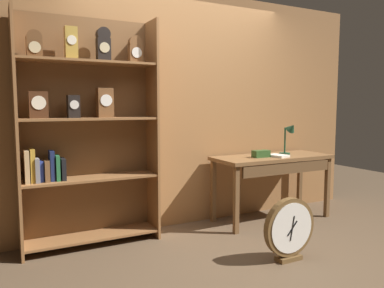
{
  "coord_description": "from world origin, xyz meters",
  "views": [
    {
      "loc": [
        -1.86,
        -2.53,
        1.35
      ],
      "look_at": [
        -0.21,
        0.66,
        0.98
      ],
      "focal_mm": 35.15,
      "sensor_mm": 36.0,
      "label": 1
    }
  ],
  "objects_px": {
    "toolbox_small": "(261,154)",
    "open_repair_manual": "(278,156)",
    "round_clock_large": "(289,229)",
    "workbench": "(274,164)",
    "bookshelf": "(85,129)",
    "desk_lamp": "(290,134)"
  },
  "relations": [
    {
      "from": "bookshelf",
      "to": "round_clock_large",
      "type": "bearing_deg",
      "value": -39.02
    },
    {
      "from": "bookshelf",
      "to": "toolbox_small",
      "type": "bearing_deg",
      "value": -6.37
    },
    {
      "from": "workbench",
      "to": "desk_lamp",
      "type": "bearing_deg",
      "value": 6.38
    },
    {
      "from": "workbench",
      "to": "desk_lamp",
      "type": "height_order",
      "value": "desk_lamp"
    },
    {
      "from": "workbench",
      "to": "bookshelf",
      "type": "bearing_deg",
      "value": 174.57
    },
    {
      "from": "workbench",
      "to": "desk_lamp",
      "type": "relative_size",
      "value": 3.61
    },
    {
      "from": "bookshelf",
      "to": "workbench",
      "type": "xyz_separation_m",
      "value": [
        2.12,
        -0.2,
        -0.46
      ]
    },
    {
      "from": "toolbox_small",
      "to": "open_repair_manual",
      "type": "xyz_separation_m",
      "value": [
        0.19,
        -0.06,
        -0.03
      ]
    },
    {
      "from": "workbench",
      "to": "round_clock_large",
      "type": "distance_m",
      "value": 1.25
    },
    {
      "from": "bookshelf",
      "to": "open_repair_manual",
      "type": "height_order",
      "value": "bookshelf"
    },
    {
      "from": "bookshelf",
      "to": "round_clock_large",
      "type": "xyz_separation_m",
      "value": [
        1.48,
        -1.2,
        -0.84
      ]
    },
    {
      "from": "bookshelf",
      "to": "open_repair_manual",
      "type": "distance_m",
      "value": 2.16
    },
    {
      "from": "workbench",
      "to": "round_clock_large",
      "type": "bearing_deg",
      "value": -122.77
    },
    {
      "from": "open_repair_manual",
      "to": "round_clock_large",
      "type": "height_order",
      "value": "open_repair_manual"
    },
    {
      "from": "workbench",
      "to": "toolbox_small",
      "type": "relative_size",
      "value": 7.12
    },
    {
      "from": "bookshelf",
      "to": "toolbox_small",
      "type": "height_order",
      "value": "bookshelf"
    },
    {
      "from": "desk_lamp",
      "to": "workbench",
      "type": "bearing_deg",
      "value": -173.62
    },
    {
      "from": "toolbox_small",
      "to": "round_clock_large",
      "type": "relative_size",
      "value": 0.36
    },
    {
      "from": "toolbox_small",
      "to": "desk_lamp",
      "type": "bearing_deg",
      "value": 5.27
    },
    {
      "from": "desk_lamp",
      "to": "toolbox_small",
      "type": "height_order",
      "value": "desk_lamp"
    },
    {
      "from": "desk_lamp",
      "to": "toolbox_small",
      "type": "distance_m",
      "value": 0.5
    },
    {
      "from": "toolbox_small",
      "to": "round_clock_large",
      "type": "bearing_deg",
      "value": -114.32
    }
  ]
}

